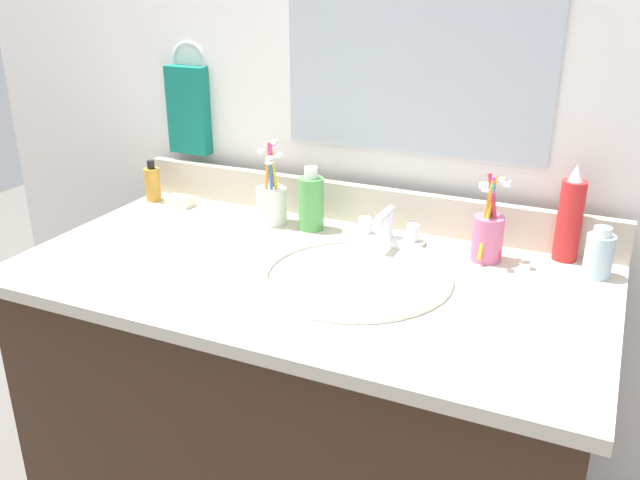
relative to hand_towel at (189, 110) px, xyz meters
The scene contains 16 objects.
vanity_cabinet 0.85m from the hand_towel, 33.45° to the right, with size 1.12×0.57×0.75m, color #382316.
countertop 0.63m from the hand_towel, 33.45° to the right, with size 1.17×0.62×0.03m, color beige.
backsplash 0.52m from the hand_towel, ahead, with size 1.17×0.02×0.09m, color beige.
back_wall 0.60m from the hand_towel, ahead, with size 2.27×0.04×1.30m, color white.
mirror_panel 0.63m from the hand_towel, ahead, with size 0.60×0.01×0.56m, color #B2BCC6.
towel_ring 0.12m from the hand_towel, 90.00° to the left, with size 0.10×0.10×0.01m, color silver.
hand_towel is the anchor object (origin of this frame).
sink_basin 0.71m from the hand_towel, 28.03° to the right, with size 0.39×0.39×0.11m.
faucet 0.63m from the hand_towel, 11.29° to the right, with size 0.16×0.10×0.08m.
bottle_gel_clear 1.03m from the hand_towel, ahead, with size 0.05×0.05×0.10m.
bottle_toner_green 0.44m from the hand_towel, 15.43° to the right, with size 0.06×0.06×0.15m.
bottle_oil_amber 0.21m from the hand_towel, 121.78° to the right, with size 0.04×0.04×0.11m.
bottle_spray_red 0.96m from the hand_towel, ahead, with size 0.05×0.05×0.20m.
cup_pink 0.82m from the hand_towel, ahead, with size 0.07×0.08×0.18m.
cup_white_ceramic 0.36m from the hand_towel, 20.89° to the right, with size 0.07×0.08×0.20m.
soap_bar 0.23m from the hand_towel, 74.34° to the right, with size 0.06×0.04×0.02m, color white.
Camera 1 is at (0.54, -1.11, 1.35)m, focal length 38.26 mm.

